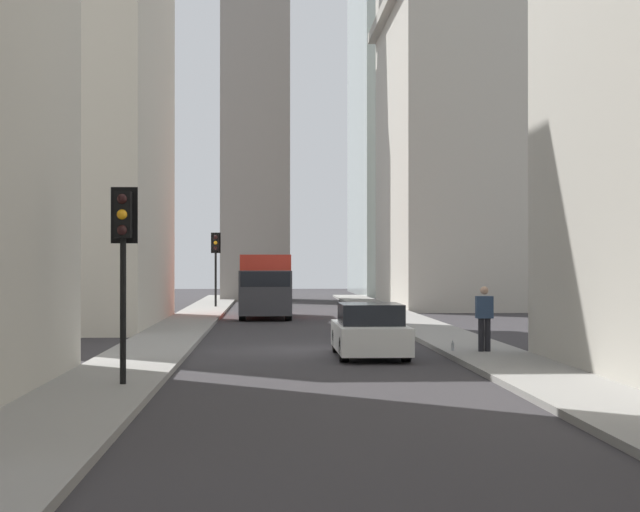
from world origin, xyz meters
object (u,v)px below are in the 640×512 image
at_px(traffic_light_midblock, 216,252).
at_px(discarded_bottle, 453,347).
at_px(traffic_light_foreground, 123,239).
at_px(pedestrian, 484,316).
at_px(sedan_white, 370,332).
at_px(delivery_truck, 266,285).

height_order(traffic_light_midblock, discarded_bottle, traffic_light_midblock).
xyz_separation_m(traffic_light_foreground, pedestrian, (6.80, -8.52, -1.87)).
height_order(sedan_white, traffic_light_midblock, traffic_light_midblock).
height_order(sedan_white, traffic_light_foreground, traffic_light_foreground).
height_order(delivery_truck, traffic_light_midblock, traffic_light_midblock).
bearing_deg(traffic_light_midblock, delivery_truck, -162.84).
relative_size(sedan_white, traffic_light_midblock, 1.08).
xyz_separation_m(pedestrian, discarded_bottle, (0.26, 0.80, -0.83)).
bearing_deg(traffic_light_midblock, pedestrian, -162.97).
distance_m(delivery_truck, pedestrian, 20.03).
height_order(sedan_white, discarded_bottle, sedan_white).
relative_size(sedan_white, discarded_bottle, 15.93).
relative_size(traffic_light_foreground, pedestrian, 2.22).
bearing_deg(delivery_truck, traffic_light_midblock, 17.16).
height_order(sedan_white, pedestrian, pedestrian).
bearing_deg(discarded_bottle, sedan_white, 96.47).
bearing_deg(traffic_light_midblock, sedan_white, -168.85).
bearing_deg(sedan_white, delivery_truck, 8.32).
height_order(traffic_light_foreground, traffic_light_midblock, traffic_light_midblock).
bearing_deg(traffic_light_midblock, traffic_light_foreground, -179.97).
bearing_deg(discarded_bottle, delivery_truck, 14.95).
bearing_deg(sedan_white, traffic_light_midblock, 11.15).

